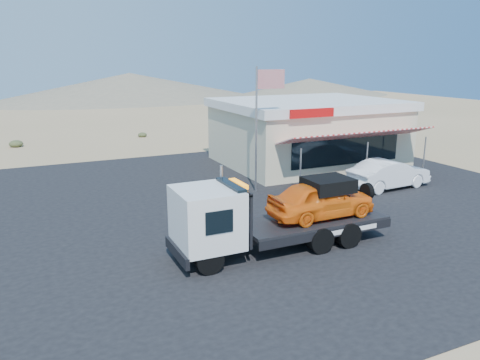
{
  "coord_description": "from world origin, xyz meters",
  "views": [
    {
      "loc": [
        -5.36,
        -15.36,
        6.38
      ],
      "look_at": [
        2.5,
        1.6,
        1.5
      ],
      "focal_mm": 35.0,
      "sensor_mm": 36.0,
      "label": 1
    }
  ],
  "objects_px": {
    "white_sedan": "(389,174)",
    "flagpole": "(261,115)",
    "jerky_store": "(307,131)",
    "tow_truck": "(278,211)"
  },
  "relations": [
    {
      "from": "white_sedan",
      "to": "flagpole",
      "type": "bearing_deg",
      "value": 65.54
    },
    {
      "from": "white_sedan",
      "to": "flagpole",
      "type": "relative_size",
      "value": 0.74
    },
    {
      "from": "flagpole",
      "to": "white_sedan",
      "type": "bearing_deg",
      "value": -20.73
    },
    {
      "from": "jerky_store",
      "to": "flagpole",
      "type": "height_order",
      "value": "flagpole"
    },
    {
      "from": "jerky_store",
      "to": "white_sedan",
      "type": "bearing_deg",
      "value": -85.49
    },
    {
      "from": "tow_truck",
      "to": "flagpole",
      "type": "height_order",
      "value": "flagpole"
    },
    {
      "from": "tow_truck",
      "to": "white_sedan",
      "type": "height_order",
      "value": "tow_truck"
    },
    {
      "from": "white_sedan",
      "to": "flagpole",
      "type": "xyz_separation_m",
      "value": [
        -6.1,
        2.31,
        3.02
      ]
    },
    {
      "from": "tow_truck",
      "to": "white_sedan",
      "type": "xyz_separation_m",
      "value": [
        8.91,
        4.44,
        -0.62
      ]
    },
    {
      "from": "jerky_store",
      "to": "flagpole",
      "type": "distance_m",
      "value": 7.36
    }
  ]
}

